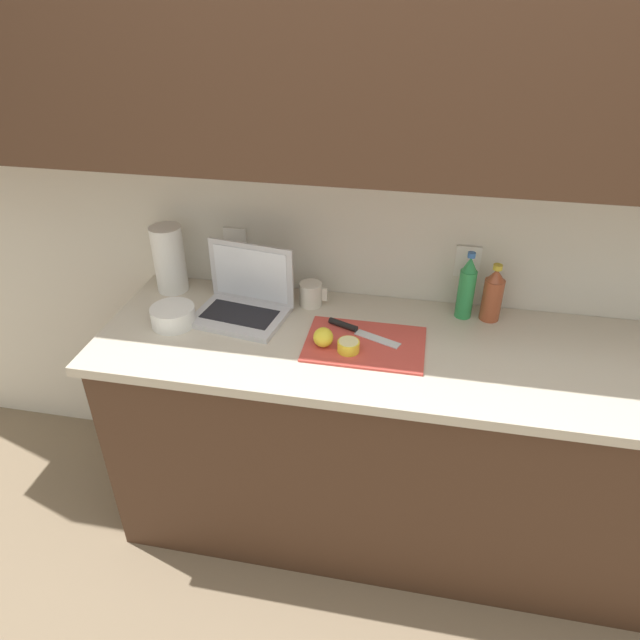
% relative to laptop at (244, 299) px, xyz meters
% --- Properties ---
extents(ground_plane, '(12.00, 12.00, 0.00)m').
position_rel_laptop_xyz_m(ground_plane, '(0.63, -0.11, -0.95)').
color(ground_plane, '#847056').
rests_on(ground_plane, ground).
extents(wall_back, '(5.20, 0.38, 2.60)m').
position_rel_laptop_xyz_m(wall_back, '(0.63, 0.15, 0.61)').
color(wall_back, silver).
rests_on(wall_back, ground_plane).
extents(counter_unit, '(2.19, 0.66, 0.89)m').
position_rel_laptop_xyz_m(counter_unit, '(0.65, -0.10, -0.49)').
color(counter_unit, '#472D1E').
rests_on(counter_unit, ground_plane).
extents(laptop, '(0.36, 0.28, 0.25)m').
position_rel_laptop_xyz_m(laptop, '(0.00, 0.00, 0.00)').
color(laptop, silver).
rests_on(laptop, counter_unit).
extents(cutting_board, '(0.40, 0.28, 0.01)m').
position_rel_laptop_xyz_m(cutting_board, '(0.46, -0.12, -0.06)').
color(cutting_board, '#D1473D').
rests_on(cutting_board, counter_unit).
extents(knife, '(0.26, 0.13, 0.02)m').
position_rel_laptop_xyz_m(knife, '(0.40, -0.05, -0.04)').
color(knife, silver).
rests_on(knife, cutting_board).
extents(lemon_half_cut, '(0.07, 0.07, 0.04)m').
position_rel_laptop_xyz_m(lemon_half_cut, '(0.41, -0.18, -0.03)').
color(lemon_half_cut, yellow).
rests_on(lemon_half_cut, cutting_board).
extents(lemon_whole_beside, '(0.07, 0.07, 0.07)m').
position_rel_laptop_xyz_m(lemon_whole_beside, '(0.32, -0.17, -0.02)').
color(lemon_whole_beside, yellow).
rests_on(lemon_whole_beside, cutting_board).
extents(bottle_green_soda, '(0.07, 0.07, 0.22)m').
position_rel_laptop_xyz_m(bottle_green_soda, '(0.88, 0.13, 0.04)').
color(bottle_green_soda, '#A34C2D').
rests_on(bottle_green_soda, counter_unit).
extents(bottle_oil_tall, '(0.06, 0.06, 0.26)m').
position_rel_laptop_xyz_m(bottle_oil_tall, '(0.79, 0.13, 0.06)').
color(bottle_oil_tall, '#2D934C').
rests_on(bottle_oil_tall, counter_unit).
extents(measuring_cup, '(0.11, 0.09, 0.09)m').
position_rel_laptop_xyz_m(measuring_cup, '(0.23, 0.11, -0.01)').
color(measuring_cup, silver).
rests_on(measuring_cup, counter_unit).
extents(bowl_white, '(0.16, 0.16, 0.07)m').
position_rel_laptop_xyz_m(bowl_white, '(-0.23, -0.12, -0.03)').
color(bowl_white, white).
rests_on(bowl_white, counter_unit).
extents(paper_towel_roll, '(0.12, 0.12, 0.26)m').
position_rel_laptop_xyz_m(paper_towel_roll, '(-0.33, 0.12, 0.07)').
color(paper_towel_roll, white).
rests_on(paper_towel_roll, counter_unit).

